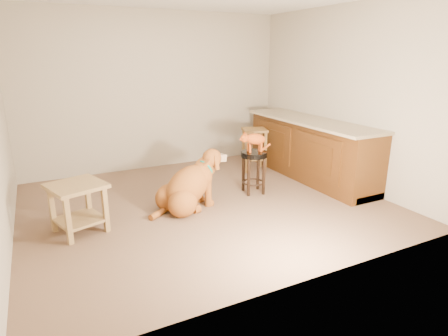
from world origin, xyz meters
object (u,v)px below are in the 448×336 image
padded_stool (254,164)px  tabby_kitten (253,140)px  wood_stool (254,149)px  golden_retriever (188,187)px  side_table (78,201)px

padded_stool → tabby_kitten: bearing=163.6°
wood_stool → golden_retriever: 1.95m
side_table → padded_stool: bearing=4.8°
wood_stool → tabby_kitten: bearing=-122.1°
golden_retriever → tabby_kitten: (1.03, 0.14, 0.48)m
golden_retriever → side_table: bearing=167.5°
side_table → tabby_kitten: size_ratio=1.34×
padded_stool → wood_stool: size_ratio=0.85×
padded_stool → wood_stool: wood_stool is taller
padded_stool → side_table: 2.37m
golden_retriever → tabby_kitten: size_ratio=2.36×
side_table → tabby_kitten: 2.39m
side_table → wood_stool: bearing=21.2°
wood_stool → tabby_kitten: (-0.59, -0.94, 0.40)m
side_table → tabby_kitten: bearing=4.9°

